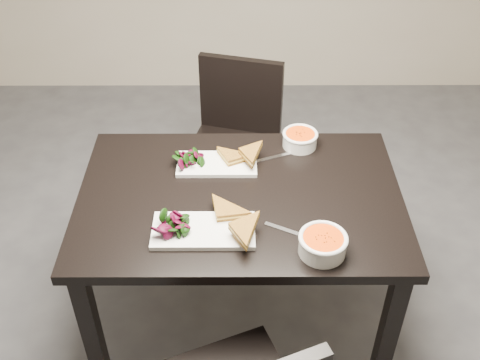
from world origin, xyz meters
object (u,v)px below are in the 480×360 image
at_px(table, 240,214).
at_px(chair_far, 235,135).
at_px(soup_bowl_near, 323,243).
at_px(plate_far, 217,164).
at_px(soup_bowl_far, 300,138).
at_px(plate_near, 204,231).

relative_size(table, chair_far, 1.41).
bearing_deg(chair_far, soup_bowl_near, -60.16).
bearing_deg(plate_far, chair_far, 83.43).
bearing_deg(soup_bowl_far, soup_bowl_near, -87.81).
bearing_deg(soup_bowl_far, plate_far, -158.38).
relative_size(plate_near, soup_bowl_near, 2.17).
xyz_separation_m(table, soup_bowl_near, (0.27, -0.29, 0.14)).
bearing_deg(chair_far, plate_far, -81.86).
distance_m(soup_bowl_near, soup_bowl_far, 0.60).
bearing_deg(table, plate_far, 117.02).
bearing_deg(soup_bowl_near, plate_far, 127.41).
relative_size(chair_far, soup_bowl_far, 5.86).
xyz_separation_m(chair_far, plate_far, (-0.07, -0.60, 0.27)).
xyz_separation_m(plate_near, soup_bowl_far, (0.37, 0.51, 0.03)).
bearing_deg(plate_far, soup_bowl_near, -52.59).
xyz_separation_m(table, plate_near, (-0.13, -0.20, 0.11)).
relative_size(chair_far, plate_far, 2.73).
relative_size(table, soup_bowl_near, 7.40).
bearing_deg(table, chair_far, 91.54).
xyz_separation_m(table, chair_far, (-0.02, 0.78, -0.17)).
bearing_deg(plate_far, soup_bowl_far, 21.62).
bearing_deg(plate_near, soup_bowl_near, -13.34).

